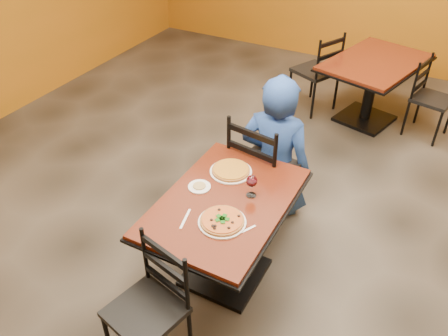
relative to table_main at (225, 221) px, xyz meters
The scene contains 17 objects.
floor 0.75m from the table_main, 90.00° to the left, with size 7.00×8.00×0.01m, color black.
table_main is the anchor object (origin of this frame).
table_second 2.90m from the table_main, 82.92° to the left, with size 1.15×1.44×0.75m.
chair_main_near 0.84m from the table_main, 97.12° to the right, with size 0.40×0.40×0.89m, color black, non-canonical shape.
chair_main_far 0.76m from the table_main, 92.61° to the left, with size 0.47×0.47×1.03m, color black, non-canonical shape.
chair_second_left 2.89m from the table_main, 96.20° to the left, with size 0.44×0.44×0.96m, color black, non-canonical shape.
chair_second_right 3.05m from the table_main, 70.35° to the left, with size 0.39×0.39×0.87m, color black, non-canonical shape.
diner 0.93m from the table_main, 90.27° to the left, with size 0.63×0.42×1.29m, color navy.
plate_main 0.30m from the table_main, 66.97° to the right, with size 0.31×0.31×0.01m, color white.
pizza_main 0.31m from the table_main, 66.97° to the right, with size 0.28×0.28×0.02m, color maroon.
plate_far 0.38m from the table_main, 110.37° to the left, with size 0.31×0.31×0.01m, color white.
pizza_far 0.38m from the table_main, 110.37° to the left, with size 0.28×0.28×0.02m, color gold.
side_plate 0.30m from the table_main, behind, with size 0.16×0.16×0.01m, color white.
dip 0.31m from the table_main, behind, with size 0.09×0.09×0.01m, color tan.
wine_glass 0.34m from the table_main, 43.40° to the left, with size 0.08×0.08×0.18m, color white, non-canonical shape.
fork 0.37m from the table_main, 115.58° to the right, with size 0.01×0.19×0.00m, color silver.
knife 0.38m from the table_main, 43.61° to the right, with size 0.01×0.21×0.00m, color silver.
Camera 1 is at (1.10, -2.59, 2.75)m, focal length 36.54 mm.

